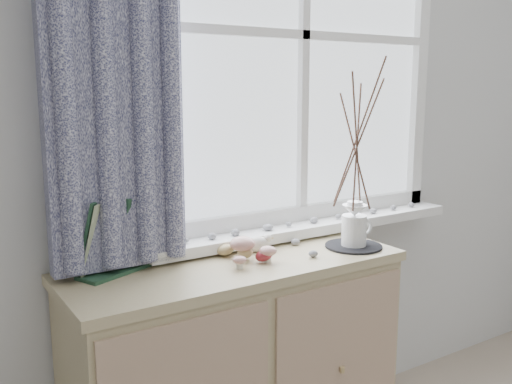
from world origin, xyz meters
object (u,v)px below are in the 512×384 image
(sideboard, at_px, (238,375))
(toadstool_cluster, at_px, (248,248))
(botanical_book, at_px, (125,234))
(twig_pitcher, at_px, (357,139))

(sideboard, bearing_deg, toadstool_cluster, -15.42)
(botanical_book, bearing_deg, sideboard, -38.85)
(sideboard, height_order, botanical_book, botanical_book)
(botanical_book, bearing_deg, twig_pitcher, -34.97)
(sideboard, distance_m, toadstool_cluster, 0.47)
(toadstool_cluster, relative_size, twig_pitcher, 0.24)
(sideboard, bearing_deg, twig_pitcher, -9.05)
(botanical_book, distance_m, twig_pitcher, 0.89)
(sideboard, xyz_separation_m, botanical_book, (-0.36, 0.10, 0.55))
(sideboard, distance_m, botanical_book, 0.67)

